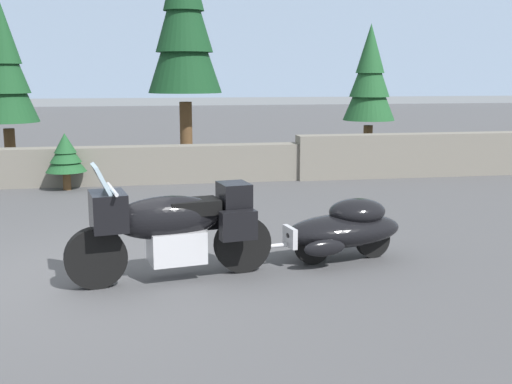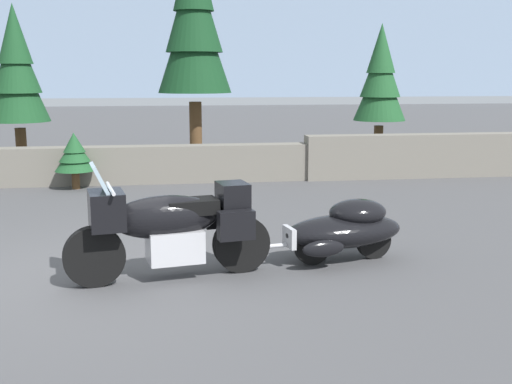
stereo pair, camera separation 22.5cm
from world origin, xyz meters
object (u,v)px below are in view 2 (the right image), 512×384
object	(u,v)px
pine_tree_far_right	(16,70)
pine_tree_tall	(194,19)
pine_tree_secondary	(380,78)
car_shaped_trailer	(345,228)
touring_motorcycle	(169,224)

from	to	relation	value
pine_tree_far_right	pine_tree_tall	bearing A→B (deg)	7.15
pine_tree_secondary	pine_tree_far_right	xyz separation A→B (m)	(-8.42, -0.50, 0.18)
car_shaped_trailer	pine_tree_secondary	world-z (taller)	pine_tree_secondary
car_shaped_trailer	pine_tree_tall	distance (m)	8.56
pine_tree_far_right	car_shaped_trailer	bearing A→B (deg)	-54.34
pine_tree_tall	pine_tree_far_right	distance (m)	4.09
touring_motorcycle	pine_tree_far_right	bearing A→B (deg)	112.30
touring_motorcycle	pine_tree_tall	world-z (taller)	pine_tree_tall
pine_tree_tall	pine_tree_secondary	xyz separation A→B (m)	(4.53, 0.01, -1.34)
touring_motorcycle	car_shaped_trailer	bearing A→B (deg)	10.06
car_shaped_trailer	pine_tree_far_right	xyz separation A→B (m)	(-5.28, 7.36, 1.94)
pine_tree_tall	pine_tree_far_right	bearing A→B (deg)	-172.85
car_shaped_trailer	pine_tree_tall	xyz separation A→B (m)	(-1.39, 7.85, 3.10)
pine_tree_far_right	pine_tree_secondary	bearing A→B (deg)	3.40
car_shaped_trailer	pine_tree_tall	bearing A→B (deg)	100.04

